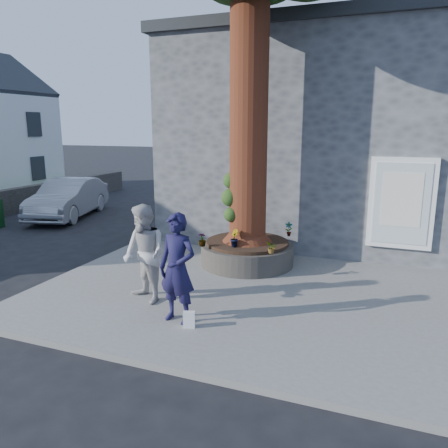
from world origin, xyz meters
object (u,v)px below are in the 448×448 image
(planter, at_px, (247,253))
(man, at_px, (177,268))
(woman, at_px, (144,254))
(car_silver, at_px, (68,198))

(planter, bearing_deg, man, -91.93)
(woman, bearing_deg, car_silver, 167.36)
(car_silver, bearing_deg, woman, -57.53)
(planter, relative_size, car_silver, 0.50)
(man, bearing_deg, planter, 95.08)
(planter, height_order, man, man)
(planter, height_order, car_silver, car_silver)
(man, distance_m, car_silver, 11.02)
(woman, xyz_separation_m, car_silver, (-7.40, 6.53, -0.33))
(planter, xyz_separation_m, man, (-0.12, -3.56, 0.68))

